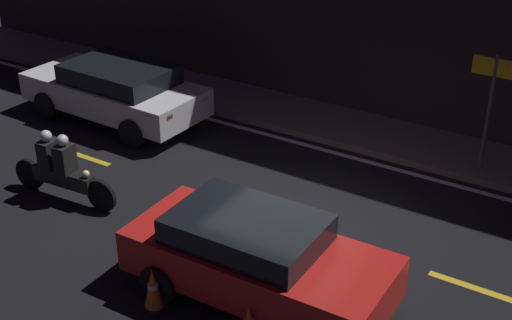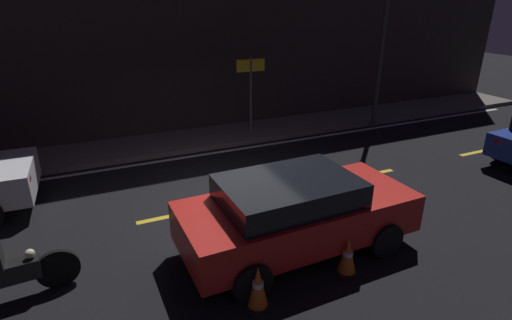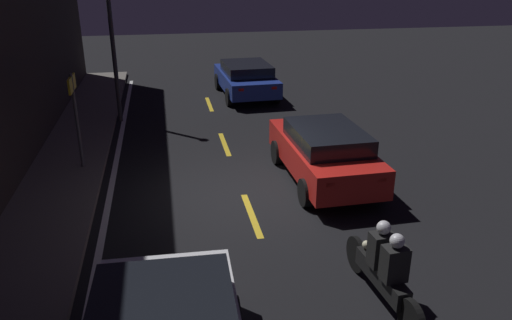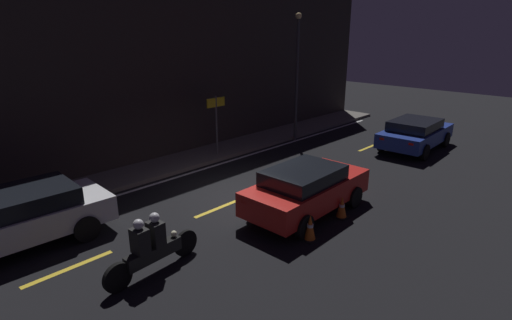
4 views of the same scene
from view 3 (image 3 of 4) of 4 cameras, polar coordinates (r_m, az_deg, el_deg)
ground_plane at (r=11.58m, az=-1.38°, el=-4.00°), size 56.00×56.00×0.00m
raised_curb at (r=11.71m, az=-22.36°, el=-5.08°), size 28.00×1.86×0.14m
lane_dash_c at (r=10.70m, az=-0.50°, el=-6.28°), size 2.00×0.14×0.01m
lane_dash_d at (r=14.78m, az=-3.62°, el=1.83°), size 2.00×0.14×0.01m
lane_dash_e at (r=19.05m, az=-5.37°, el=6.37°), size 2.00×0.14×0.01m
lane_solid_kerb at (r=11.54m, az=-16.58°, el=-5.06°), size 25.20×0.14×0.01m
taxi_red at (r=12.15m, az=7.78°, el=0.96°), size 4.12×1.93×1.40m
sedan_blue at (r=19.98m, az=-1.17°, el=9.37°), size 4.31×2.15×1.34m
motorcycle at (r=8.08m, az=14.52°, el=-11.95°), size 2.42×0.41×1.39m
traffic_cone_near at (r=11.67m, az=14.28°, el=-2.70°), size 0.38×0.38×0.69m
traffic_cone_mid at (r=13.02m, az=10.89°, el=0.07°), size 0.38×0.38×0.63m
shop_sign at (r=13.03m, az=-20.05°, el=6.21°), size 0.90×0.08×2.40m
street_lamp at (r=16.90m, az=-16.29°, el=14.84°), size 0.28×0.28×5.76m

